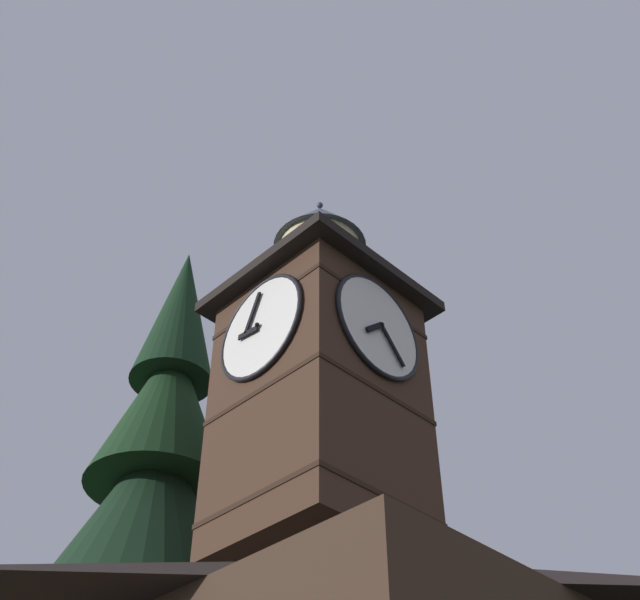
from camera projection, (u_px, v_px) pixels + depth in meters
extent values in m
cube|color=#422B1E|center=(320.00, 423.00, 16.69)|extent=(3.25, 3.25, 5.86)
cube|color=black|center=(320.00, 527.00, 15.23)|extent=(3.29, 3.29, 0.10)
cube|color=black|center=(320.00, 424.00, 16.67)|extent=(3.29, 3.29, 0.10)
cube|color=black|center=(320.00, 338.00, 18.12)|extent=(3.29, 3.29, 0.10)
cylinder|color=white|center=(378.00, 327.00, 16.80)|extent=(2.32, 0.10, 2.32)
torus|color=black|center=(379.00, 326.00, 16.79)|extent=(2.42, 0.10, 2.42)
cube|color=black|center=(374.00, 327.00, 16.51)|extent=(0.52, 0.04, 0.47)
cube|color=black|center=(393.00, 346.00, 16.67)|extent=(0.68, 0.04, 0.78)
sphere|color=black|center=(382.00, 324.00, 16.75)|extent=(0.10, 0.10, 0.10)
cylinder|color=white|center=(261.00, 327.00, 16.81)|extent=(0.10, 2.32, 2.32)
torus|color=black|center=(260.00, 327.00, 16.80)|extent=(0.10, 2.42, 2.42)
cube|color=black|center=(248.00, 333.00, 16.89)|extent=(0.04, 0.59, 0.19)
cube|color=black|center=(253.00, 313.00, 17.15)|extent=(0.04, 0.44, 0.91)
sphere|color=black|center=(257.00, 325.00, 16.75)|extent=(0.10, 0.10, 0.10)
cube|color=black|center=(320.00, 307.00, 18.71)|extent=(3.95, 3.95, 0.25)
cylinder|color=beige|center=(320.00, 274.00, 19.36)|extent=(1.91, 1.91, 1.75)
cylinder|color=#2D2319|center=(320.00, 293.00, 18.98)|extent=(1.97, 1.97, 0.10)
cylinder|color=#2D2319|center=(320.00, 274.00, 19.36)|extent=(1.97, 1.97, 0.10)
cylinder|color=#2D2319|center=(320.00, 256.00, 19.75)|extent=(1.97, 1.97, 0.10)
cone|color=#424C5B|center=(320.00, 227.00, 20.39)|extent=(2.21, 2.21, 1.37)
sphere|color=#384251|center=(320.00, 205.00, 20.91)|extent=(0.16, 0.16, 0.16)
cone|color=black|center=(152.00, 513.00, 18.99)|extent=(4.60, 4.60, 4.75)
cone|color=#163118|center=(167.00, 408.00, 20.86)|extent=(3.37, 3.37, 4.43)
cone|color=black|center=(181.00, 314.00, 22.89)|extent=(2.14, 2.14, 4.58)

